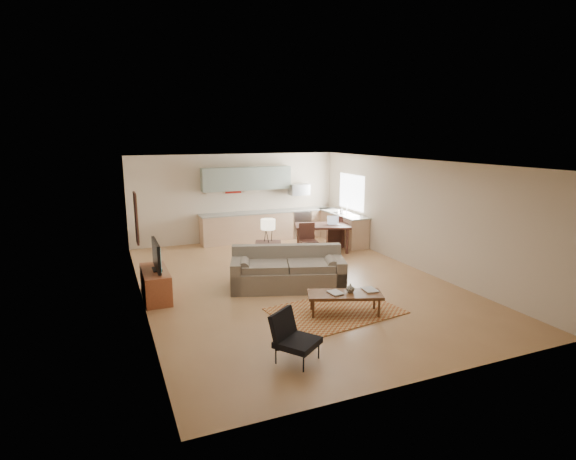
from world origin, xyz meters
name	(u,v)px	position (x,y,z in m)	size (l,w,h in m)	color
room	(293,224)	(0.00, 0.00, 1.35)	(9.00, 9.00, 9.00)	#9F7046
kitchen_counter_back	(267,225)	(0.90, 4.18, 0.46)	(4.26, 0.64, 0.92)	tan
kitchen_counter_right	(342,227)	(2.93, 3.00, 0.46)	(0.64, 2.26, 0.92)	tan
kitchen_range	(299,223)	(2.00, 4.18, 0.45)	(0.62, 0.62, 0.90)	#A5A8AD
kitchen_microwave	(299,189)	(2.00, 4.20, 1.55)	(0.62, 0.40, 0.35)	#A5A8AD
upper_cabinets	(247,179)	(0.30, 4.33, 1.95)	(2.80, 0.34, 0.70)	gray
window_right	(351,192)	(3.23, 3.00, 1.55)	(0.02, 1.40, 1.05)	white
wall_art_left	(137,218)	(-3.21, 0.90, 1.55)	(0.06, 0.42, 1.10)	olive
triptych	(233,185)	(-0.10, 4.47, 1.75)	(1.70, 0.04, 0.50)	beige
rug	(336,311)	(0.07, -1.89, 0.01)	(2.29, 1.59, 0.02)	#8F3917
sofa	(288,269)	(-0.26, -0.32, 0.44)	(2.53, 1.10, 0.88)	#6B6052
coffee_table	(345,304)	(0.16, -2.06, 0.21)	(1.37, 0.54, 0.41)	#462713
book_a	(331,294)	(-0.12, -2.02, 0.42)	(0.24, 0.31, 0.03)	maroon
book_b	(364,290)	(0.55, -2.10, 0.42)	(0.26, 0.34, 0.02)	navy
vase	(350,288)	(0.28, -2.05, 0.49)	(0.19, 0.19, 0.17)	black
armchair	(298,338)	(-1.36, -3.35, 0.37)	(0.65, 0.65, 0.74)	black
tv_credenza	(156,284)	(-2.98, 0.15, 0.30)	(0.50, 1.29, 0.60)	brown
tv	(156,255)	(-2.93, 0.15, 0.89)	(0.10, 0.99, 0.60)	black
console_table	(268,256)	(-0.20, 1.07, 0.36)	(0.62, 0.41, 0.72)	#391E19
table_lamp	(268,230)	(-0.20, 1.07, 1.01)	(0.35, 0.35, 0.58)	beige
dining_table	(322,238)	(1.86, 2.23, 0.39)	(1.52, 0.87, 0.77)	#391E19
dining_chair_near	(309,241)	(1.21, 1.76, 0.46)	(0.44, 0.46, 0.93)	#391E19
dining_chair_far	(335,230)	(2.51, 2.70, 0.47)	(0.45, 0.47, 0.93)	#391E19
laptop	(334,220)	(2.16, 2.13, 0.89)	(0.32, 0.24, 0.24)	#A5A8AD
soap_bottle	(342,211)	(2.83, 2.88, 1.02)	(0.10, 0.10, 0.19)	beige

